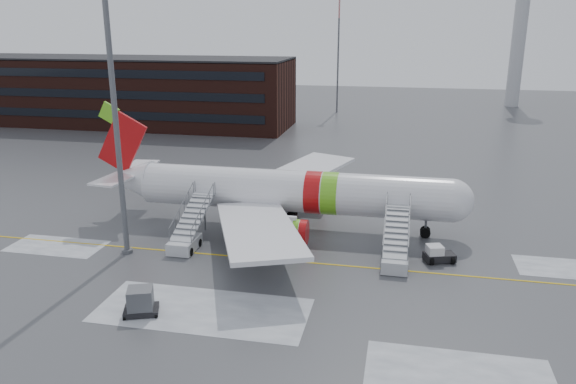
% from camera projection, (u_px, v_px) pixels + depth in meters
% --- Properties ---
extents(ground, '(260.00, 260.00, 0.00)m').
position_uv_depth(ground, '(316.00, 258.00, 45.19)').
color(ground, '#494C4F').
rests_on(ground, ground).
extents(airliner, '(35.03, 32.97, 11.18)m').
position_uv_depth(airliner, '(282.00, 191.00, 51.30)').
color(airliner, white).
rests_on(airliner, ground).
extents(airstair_fwd, '(2.05, 7.70, 3.48)m').
position_uv_depth(airstair_fwd, '(395.00, 251.00, 43.80)').
color(airstair_fwd, '#AFB2B7').
rests_on(airstair_fwd, ground).
extents(airstair_aft, '(2.05, 7.70, 3.48)m').
position_uv_depth(airstair_aft, '(187.00, 235.00, 47.18)').
color(airstair_aft, silver).
rests_on(airstair_aft, ground).
extents(pushback_tug, '(2.66, 2.30, 1.36)m').
position_uv_depth(pushback_tug, '(438.00, 254.00, 44.41)').
color(pushback_tug, black).
rests_on(pushback_tug, ground).
extents(uld_container, '(2.60, 2.25, 1.79)m').
position_uv_depth(uld_container, '(141.00, 302.00, 36.32)').
color(uld_container, black).
rests_on(uld_container, ground).
extents(light_mast_near, '(1.20, 1.20, 25.16)m').
position_uv_depth(light_mast_near, '(113.00, 94.00, 42.56)').
color(light_mast_near, '#595B60').
rests_on(light_mast_near, ground).
extents(terminal_building, '(62.00, 16.11, 12.30)m').
position_uv_depth(terminal_building, '(123.00, 91.00, 103.77)').
color(terminal_building, '#3F1E16').
rests_on(terminal_building, ground).
extents(control_tower, '(6.40, 6.40, 30.00)m').
position_uv_depth(control_tower, '(521.00, 21.00, 122.94)').
color(control_tower, '#B2B5BA').
rests_on(control_tower, ground).
extents(light_mast_far_n, '(1.20, 1.20, 24.25)m').
position_uv_depth(light_mast_far_n, '(338.00, 45.00, 115.88)').
color(light_mast_far_n, '#595B60').
rests_on(light_mast_far_n, ground).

